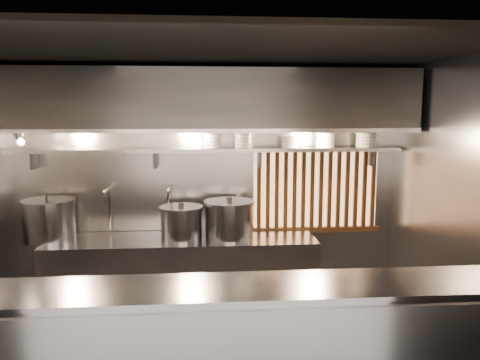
{
  "coord_description": "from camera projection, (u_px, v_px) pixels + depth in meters",
  "views": [
    {
      "loc": [
        -0.06,
        -4.01,
        2.31
      ],
      "look_at": [
        0.31,
        0.55,
        1.64
      ],
      "focal_mm": 35.0,
      "sensor_mm": 36.0,
      "label": 1
    }
  ],
  "objects": [
    {
      "name": "ceiling",
      "position": [
        208.0,
        52.0,
        3.88
      ],
      "size": [
        4.5,
        4.5,
        0.0
      ],
      "primitive_type": "plane",
      "rotation": [
        3.14,
        0.0,
        0.0
      ],
      "color": "black",
      "rests_on": "wall_back"
    },
    {
      "name": "wall_back",
      "position": [
        208.0,
        189.0,
        5.57
      ],
      "size": [
        4.5,
        0.0,
        4.5
      ],
      "primitive_type": "plane",
      "rotation": [
        1.57,
        0.0,
        0.0
      ],
      "color": "gray",
      "rests_on": "floor"
    },
    {
      "name": "wall_right",
      "position": [
        457.0,
        212.0,
        4.27
      ],
      "size": [
        0.0,
        3.0,
        3.0
      ],
      "primitive_type": "plane",
      "rotation": [
        1.57,
        0.0,
        -1.57
      ],
      "color": "gray",
      "rests_on": "floor"
    },
    {
      "name": "cooking_bench",
      "position": [
        183.0,
        277.0,
        5.32
      ],
      "size": [
        3.0,
        0.7,
        0.9
      ],
      "primitive_type": "cube",
      "color": "#96969B",
      "rests_on": "floor"
    },
    {
      "name": "bowl_shelf",
      "position": [
        208.0,
        150.0,
        5.32
      ],
      "size": [
        4.4,
        0.34,
        0.04
      ],
      "primitive_type": "cube",
      "color": "#96969B",
      "rests_on": "wall_back"
    },
    {
      "name": "exhaust_hood",
      "position": [
        207.0,
        101.0,
        5.02
      ],
      "size": [
        4.4,
        0.81,
        0.65
      ],
      "color": "#2D2D30",
      "rests_on": "ceiling"
    },
    {
      "name": "wood_screen",
      "position": [
        316.0,
        190.0,
        5.63
      ],
      "size": [
        1.56,
        0.09,
        1.04
      ],
      "color": "#FFB572",
      "rests_on": "wall_back"
    },
    {
      "name": "faucet_left",
      "position": [
        108.0,
        200.0,
        5.36
      ],
      "size": [
        0.04,
        0.3,
        0.5
      ],
      "color": "silver",
      "rests_on": "wall_back"
    },
    {
      "name": "faucet_right",
      "position": [
        169.0,
        199.0,
        5.41
      ],
      "size": [
        0.04,
        0.3,
        0.5
      ],
      "color": "silver",
      "rests_on": "wall_back"
    },
    {
      "name": "heat_lamp",
      "position": [
        18.0,
        136.0,
        4.68
      ],
      "size": [
        0.25,
        0.35,
        0.2
      ],
      "color": "#96969B",
      "rests_on": "exhaust_hood"
    },
    {
      "name": "pendant_bulb",
      "position": [
        199.0,
        143.0,
        5.18
      ],
      "size": [
        0.09,
        0.09,
        0.19
      ],
      "color": "#2D2D30",
      "rests_on": "exhaust_hood"
    },
    {
      "name": "stock_pot_left",
      "position": [
        50.0,
        220.0,
        5.15
      ],
      "size": [
        0.58,
        0.58,
        0.5
      ],
      "rotation": [
        0.0,
        0.0,
        0.0
      ],
      "color": "#96969B",
      "rests_on": "cooking_bench"
    },
    {
      "name": "stock_pot_mid",
      "position": [
        229.0,
        219.0,
        5.25
      ],
      "size": [
        0.74,
        0.74,
        0.46
      ],
      "rotation": [
        0.0,
        0.0,
        0.36
      ],
      "color": "#96969B",
      "rests_on": "cooking_bench"
    },
    {
      "name": "stock_pot_right",
      "position": [
        181.0,
        223.0,
        5.19
      ],
      "size": [
        0.6,
        0.6,
        0.41
      ],
      "rotation": [
        0.0,
        0.0,
        -0.28
      ],
      "color": "#96969B",
      "rests_on": "cooking_bench"
    },
    {
      "name": "bowl_stack_0",
      "position": [
        212.0,
        141.0,
        5.31
      ],
      "size": [
        0.21,
        0.21,
        0.17
      ],
      "color": "white",
      "rests_on": "bowl_shelf"
    },
    {
      "name": "bowl_stack_1",
      "position": [
        244.0,
        140.0,
        5.34
      ],
      "size": [
        0.22,
        0.22,
        0.17
      ],
      "color": "white",
      "rests_on": "bowl_shelf"
    },
    {
      "name": "bowl_stack_2",
      "position": [
        290.0,
        142.0,
        5.38
      ],
      "size": [
        0.22,
        0.22,
        0.13
      ],
      "color": "white",
      "rests_on": "bowl_shelf"
    },
    {
      "name": "bowl_stack_3",
      "position": [
        325.0,
        140.0,
        5.41
      ],
      "size": [
        0.24,
        0.24,
        0.17
      ],
      "color": "white",
      "rests_on": "bowl_shelf"
    },
    {
      "name": "bowl_stack_4",
      "position": [
        366.0,
        140.0,
        5.45
      ],
      "size": [
        0.25,
        0.25,
        0.17
      ],
      "color": "white",
      "rests_on": "bowl_shelf"
    }
  ]
}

